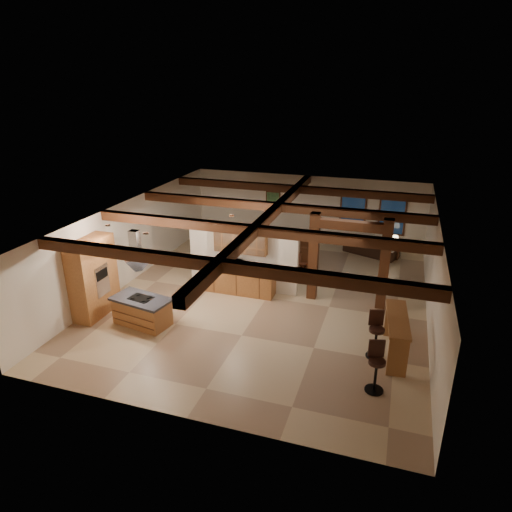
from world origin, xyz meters
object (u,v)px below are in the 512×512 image
at_px(kitchen_island, 142,311).
at_px(bar_counter, 397,330).
at_px(dining_table, 287,264).
at_px(sofa, 371,247).

height_order(kitchen_island, bar_counter, bar_counter).
height_order(dining_table, sofa, sofa).
xyz_separation_m(sofa, bar_counter, (1.18, -7.25, 0.42)).
xyz_separation_m(kitchen_island, bar_counter, (7.11, 0.62, 0.31)).
bearing_deg(dining_table, kitchen_island, -112.18).
relative_size(kitchen_island, dining_table, 1.04).
distance_m(kitchen_island, bar_counter, 7.15).
xyz_separation_m(kitchen_island, sofa, (5.93, 7.87, -0.11)).
bearing_deg(kitchen_island, bar_counter, 4.97).
distance_m(kitchen_island, sofa, 9.85).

